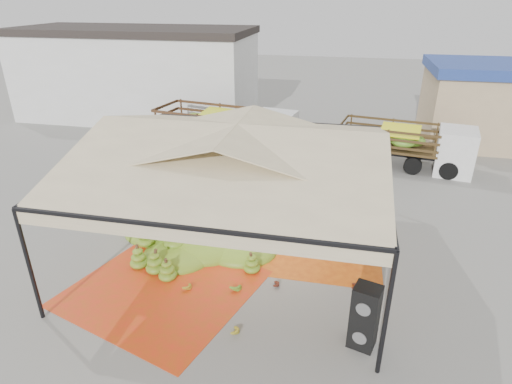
% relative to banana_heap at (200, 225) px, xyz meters
% --- Properties ---
extents(ground, '(90.00, 90.00, 0.00)m').
position_rel_banana_heap_xyz_m(ground, '(1.33, -0.20, -0.59)').
color(ground, slate).
rests_on(ground, ground).
extents(canopy_tent, '(8.10, 8.10, 4.00)m').
position_rel_banana_heap_xyz_m(canopy_tent, '(1.33, -0.20, 2.71)').
color(canopy_tent, black).
rests_on(canopy_tent, ground).
extents(building_white, '(14.30, 6.30, 5.40)m').
position_rel_banana_heap_xyz_m(building_white, '(-8.67, 13.80, 2.13)').
color(building_white, silver).
rests_on(building_white, ground).
extents(building_tan, '(6.30, 5.30, 4.10)m').
position_rel_banana_heap_xyz_m(building_tan, '(11.33, 12.80, 1.49)').
color(building_tan, tan).
rests_on(building_tan, ground).
extents(tarp_left, '(5.56, 5.42, 0.01)m').
position_rel_banana_heap_xyz_m(tarp_left, '(-0.22, -2.52, -0.58)').
color(tarp_left, red).
rests_on(tarp_left, ground).
extents(tarp_right, '(3.90, 4.09, 0.01)m').
position_rel_banana_heap_xyz_m(tarp_right, '(3.67, 0.61, -0.58)').
color(tarp_right, orange).
rests_on(tarp_right, ground).
extents(banana_heap, '(6.19, 5.39, 1.18)m').
position_rel_banana_heap_xyz_m(banana_heap, '(0.00, 0.00, 0.00)').
color(banana_heap, '#59851B').
rests_on(banana_heap, ground).
extents(hand_yellow_a, '(0.52, 0.46, 0.20)m').
position_rel_banana_heap_xyz_m(hand_yellow_a, '(0.37, -2.39, -0.49)').
color(hand_yellow_a, '#B08E23').
rests_on(hand_yellow_a, ground).
extents(hand_yellow_b, '(0.45, 0.37, 0.21)m').
position_rel_banana_heap_xyz_m(hand_yellow_b, '(2.03, -3.73, -0.49)').
color(hand_yellow_b, gold).
rests_on(hand_yellow_b, ground).
extents(hand_red_a, '(0.45, 0.37, 0.20)m').
position_rel_banana_heap_xyz_m(hand_red_a, '(4.76, -1.43, -0.49)').
color(hand_red_a, '#572A14').
rests_on(hand_red_a, ground).
extents(hand_red_b, '(0.44, 0.36, 0.19)m').
position_rel_banana_heap_xyz_m(hand_red_b, '(2.68, -1.79, -0.49)').
color(hand_red_b, '#512212').
rests_on(hand_red_b, ground).
extents(hand_green, '(0.62, 0.61, 0.22)m').
position_rel_banana_heap_xyz_m(hand_green, '(1.68, -2.11, -0.48)').
color(hand_green, '#417D1A').
rests_on(hand_green, ground).
extents(hanging_bunches, '(3.24, 0.24, 0.20)m').
position_rel_banana_heap_xyz_m(hanging_bunches, '(1.37, -0.59, 2.03)').
color(hanging_bunches, '#52841B').
rests_on(hanging_bunches, ground).
extents(speaker_stack, '(0.69, 0.64, 1.58)m').
position_rel_banana_heap_xyz_m(speaker_stack, '(5.00, -3.48, 0.20)').
color(speaker_stack, black).
rests_on(speaker_stack, ground).
extents(banana_leaves, '(0.96, 1.36, 3.70)m').
position_rel_banana_heap_xyz_m(banana_leaves, '(-0.50, 2.28, -0.59)').
color(banana_leaves, '#2C6F1D').
rests_on(banana_leaves, ground).
extents(vendor, '(0.62, 0.42, 1.65)m').
position_rel_banana_heap_xyz_m(vendor, '(1.27, 5.21, 0.24)').
color(vendor, gray).
rests_on(vendor, ground).
extents(truck_left, '(6.96, 3.46, 2.29)m').
position_rel_banana_heap_xyz_m(truck_left, '(-1.14, 7.90, 0.82)').
color(truck_left, '#4A2D18').
rests_on(truck_left, ground).
extents(truck_right, '(5.96, 2.92, 1.96)m').
position_rel_banana_heap_xyz_m(truck_right, '(7.18, 8.18, 0.62)').
color(truck_right, '#453117').
rests_on(truck_right, ground).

